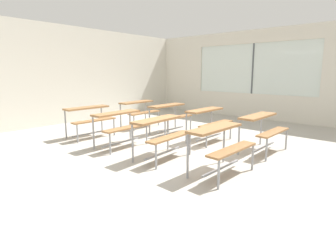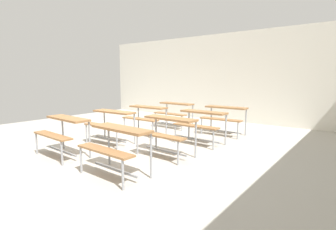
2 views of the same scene
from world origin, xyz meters
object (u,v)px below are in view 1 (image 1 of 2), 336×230
at_px(desk_bench_r1c0, 161,129).
at_px(desk_bench_r3c1, 139,108).
at_px(desk_bench_r0c1, 263,124).
at_px(desk_bench_r2c1, 170,112).
at_px(desk_bench_r3c0, 89,114).
at_px(desk_bench_r2c0, 120,121).
at_px(desk_bench_r0c0, 221,139).
at_px(desk_bench_r1c1, 208,117).

xyz_separation_m(desk_bench_r1c0, desk_bench_r3c1, (1.67, 2.41, 0.00)).
relative_size(desk_bench_r0c1, desk_bench_r2c1, 1.00).
height_order(desk_bench_r2c1, desk_bench_r3c0, same).
bearing_deg(desk_bench_r0c1, desk_bench_r2c1, 91.08).
xyz_separation_m(desk_bench_r2c0, desk_bench_r3c1, (1.68, 1.22, 0.00)).
bearing_deg(desk_bench_r1c0, desk_bench_r0c0, -90.07).
distance_m(desk_bench_r0c0, desk_bench_r1c0, 1.21).
bearing_deg(desk_bench_r0c0, desk_bench_r0c1, 0.98).
relative_size(desk_bench_r0c1, desk_bench_r1c0, 1.00).
xyz_separation_m(desk_bench_r0c1, desk_bench_r2c0, (-1.63, 2.45, 0.00)).
bearing_deg(desk_bench_r2c0, desk_bench_r2c1, 0.41).
bearing_deg(desk_bench_r1c1, desk_bench_r3c1, 90.48).
distance_m(desk_bench_r0c1, desk_bench_r3c1, 3.67).
distance_m(desk_bench_r1c1, desk_bench_r3c0, 2.89).
height_order(desk_bench_r0c0, desk_bench_r1c1, same).
relative_size(desk_bench_r0c0, desk_bench_r0c1, 1.01).
bearing_deg(desk_bench_r3c0, desk_bench_r3c1, 1.12).
distance_m(desk_bench_r0c1, desk_bench_r1c1, 1.27).
xyz_separation_m(desk_bench_r1c1, desk_bench_r2c1, (0.04, 1.21, 0.00)).
xyz_separation_m(desk_bench_r1c0, desk_bench_r2c0, (-0.01, 1.19, 0.00)).
bearing_deg(desk_bench_r2c1, desk_bench_r1c1, -90.30).
height_order(desk_bench_r0c0, desk_bench_r0c1, same).
bearing_deg(desk_bench_r3c0, desk_bench_r1c1, -54.93).
relative_size(desk_bench_r0c0, desk_bench_r2c0, 1.02).
distance_m(desk_bench_r1c1, desk_bench_r2c1, 1.21).
bearing_deg(desk_bench_r0c1, desk_bench_r3c0, 115.31).
distance_m(desk_bench_r2c1, desk_bench_r3c1, 1.19).
bearing_deg(desk_bench_r3c0, desk_bench_r2c1, -34.69).
height_order(desk_bench_r2c1, desk_bench_r3c1, same).
bearing_deg(desk_bench_r1c1, desk_bench_r0c1, -88.19).
distance_m(desk_bench_r1c1, desk_bench_r3c1, 2.40).
bearing_deg(desk_bench_r1c1, desk_bench_r0c0, -140.39).
distance_m(desk_bench_r0c1, desk_bench_r2c0, 2.95).
xyz_separation_m(desk_bench_r0c1, desk_bench_r1c0, (-1.62, 1.26, 0.00)).
xyz_separation_m(desk_bench_r1c0, desk_bench_r1c1, (1.62, 0.01, 0.00)).
bearing_deg(desk_bench_r3c1, desk_bench_r0c1, -92.16).
relative_size(desk_bench_r2c0, desk_bench_r3c1, 0.99).
xyz_separation_m(desk_bench_r2c0, desk_bench_r2c1, (1.67, 0.03, 0.00)).
distance_m(desk_bench_r2c1, desk_bench_r3c0, 2.03).
distance_m(desk_bench_r0c0, desk_bench_r3c1, 3.96).
bearing_deg(desk_bench_r1c0, desk_bench_r3c0, 86.81).
relative_size(desk_bench_r0c1, desk_bench_r3c0, 1.00).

